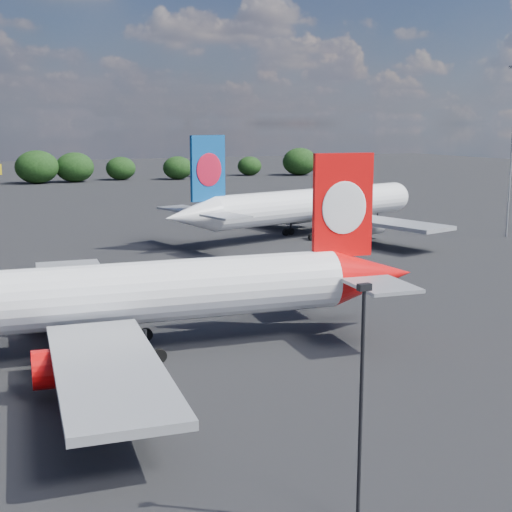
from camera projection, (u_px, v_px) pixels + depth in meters
name	position (u px, v px, depth m)	size (l,w,h in m)	color
qantas_airliner	(134.00, 295.00, 51.75)	(44.17, 42.05, 14.40)	white
china_southern_airliner	(305.00, 206.00, 105.25)	(46.01, 44.05, 15.17)	white
apron_lamp_post	(361.00, 393.00, 28.95)	(0.55, 0.30, 10.42)	black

